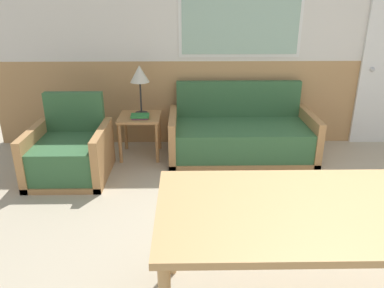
# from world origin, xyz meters

# --- Properties ---
(ground_plane) EXTENTS (16.00, 16.00, 0.00)m
(ground_plane) POSITION_xyz_m (0.00, 0.00, 0.00)
(ground_plane) COLOR #B2A58C
(wall_back) EXTENTS (7.20, 0.09, 2.70)m
(wall_back) POSITION_xyz_m (-0.02, 2.63, 1.37)
(wall_back) COLOR tan
(wall_back) RESTS_ON ground_plane
(couch) EXTENTS (1.73, 0.86, 0.85)m
(couch) POSITION_xyz_m (-0.47, 2.14, 0.25)
(couch) COLOR #B27F4C
(couch) RESTS_ON ground_plane
(armchair) EXTENTS (0.81, 0.83, 0.85)m
(armchair) POSITION_xyz_m (-2.40, 1.60, 0.25)
(armchair) COLOR #B27F4C
(armchair) RESTS_ON ground_plane
(side_table) EXTENTS (0.49, 0.49, 0.51)m
(side_table) POSITION_xyz_m (-1.70, 2.16, 0.42)
(side_table) COLOR #B27F4C
(side_table) RESTS_ON ground_plane
(table_lamp) EXTENTS (0.23, 0.23, 0.59)m
(table_lamp) POSITION_xyz_m (-1.68, 2.24, 0.98)
(table_lamp) COLOR #262628
(table_lamp) RESTS_ON side_table
(book_stack) EXTENTS (0.22, 0.17, 0.05)m
(book_stack) POSITION_xyz_m (-1.68, 2.07, 0.53)
(book_stack) COLOR #994C84
(book_stack) RESTS_ON side_table
(dining_table) EXTENTS (2.02, 0.92, 0.78)m
(dining_table) POSITION_xyz_m (-0.30, -0.37, 0.71)
(dining_table) COLOR tan
(dining_table) RESTS_ON ground_plane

